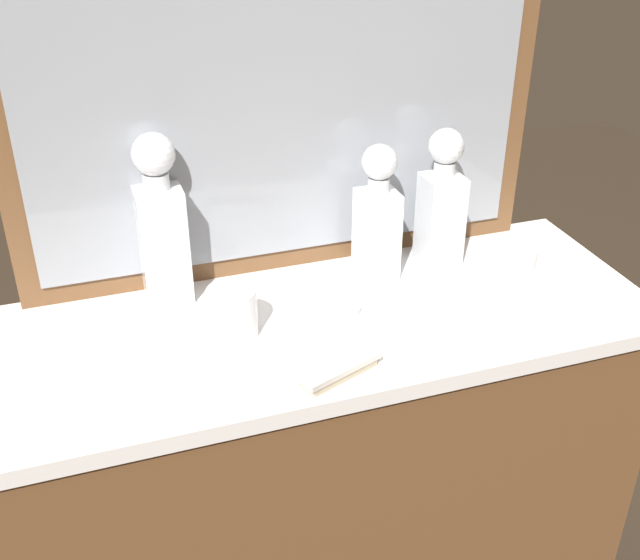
{
  "coord_description": "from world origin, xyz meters",
  "views": [
    {
      "loc": [
        -0.38,
        -1.13,
        1.68
      ],
      "look_at": [
        0.0,
        0.0,
        0.99
      ],
      "focal_mm": 44.41,
      "sensor_mm": 36.0,
      "label": 1
    }
  ],
  "objects_px": {
    "crystal_decanter_front": "(162,234)",
    "crystal_decanter_rear": "(441,212)",
    "crystal_tumbler_rear": "(513,273)",
    "silver_brush_center": "(338,368)",
    "porcelain_dish": "(338,308)",
    "crystal_decanter_far_left": "(377,225)",
    "crystal_tumbler_left": "(232,314)"
  },
  "relations": [
    {
      "from": "crystal_decanter_front",
      "to": "porcelain_dish",
      "type": "height_order",
      "value": "crystal_decanter_front"
    },
    {
      "from": "crystal_decanter_front",
      "to": "crystal_decanter_rear",
      "type": "height_order",
      "value": "crystal_decanter_front"
    },
    {
      "from": "crystal_tumbler_left",
      "to": "crystal_tumbler_rear",
      "type": "distance_m",
      "value": 0.53
    },
    {
      "from": "crystal_decanter_front",
      "to": "silver_brush_center",
      "type": "xyz_separation_m",
      "value": [
        0.22,
        -0.33,
        -0.12
      ]
    },
    {
      "from": "crystal_tumbler_rear",
      "to": "crystal_decanter_rear",
      "type": "bearing_deg",
      "value": 117.86
    },
    {
      "from": "crystal_decanter_rear",
      "to": "crystal_tumbler_left",
      "type": "distance_m",
      "value": 0.47
    },
    {
      "from": "crystal_decanter_front",
      "to": "crystal_tumbler_rear",
      "type": "bearing_deg",
      "value": -17.92
    },
    {
      "from": "crystal_tumbler_left",
      "to": "crystal_tumbler_rear",
      "type": "relative_size",
      "value": 0.92
    },
    {
      "from": "porcelain_dish",
      "to": "crystal_decanter_front",
      "type": "bearing_deg",
      "value": 151.82
    },
    {
      "from": "crystal_tumbler_left",
      "to": "silver_brush_center",
      "type": "bearing_deg",
      "value": -51.79
    },
    {
      "from": "crystal_tumbler_rear",
      "to": "silver_brush_center",
      "type": "distance_m",
      "value": 0.42
    },
    {
      "from": "crystal_decanter_rear",
      "to": "crystal_tumbler_rear",
      "type": "relative_size",
      "value": 2.92
    },
    {
      "from": "porcelain_dish",
      "to": "crystal_decanter_rear",
      "type": "bearing_deg",
      "value": 22.85
    },
    {
      "from": "crystal_decanter_rear",
      "to": "porcelain_dish",
      "type": "xyz_separation_m",
      "value": [
        -0.25,
        -0.11,
        -0.11
      ]
    },
    {
      "from": "crystal_tumbler_left",
      "to": "porcelain_dish",
      "type": "bearing_deg",
      "value": 3.88
    },
    {
      "from": "crystal_decanter_far_left",
      "to": "crystal_tumbler_left",
      "type": "bearing_deg",
      "value": -159.06
    },
    {
      "from": "crystal_tumbler_left",
      "to": "crystal_tumbler_rear",
      "type": "xyz_separation_m",
      "value": [
        0.53,
        -0.03,
        0.0
      ]
    },
    {
      "from": "crystal_decanter_front",
      "to": "crystal_decanter_rear",
      "type": "xyz_separation_m",
      "value": [
        0.53,
        -0.05,
        -0.02
      ]
    },
    {
      "from": "crystal_decanter_far_left",
      "to": "crystal_decanter_rear",
      "type": "xyz_separation_m",
      "value": [
        0.13,
        -0.0,
        0.01
      ]
    },
    {
      "from": "crystal_tumbler_left",
      "to": "silver_brush_center",
      "type": "relative_size",
      "value": 0.58
    },
    {
      "from": "crystal_decanter_front",
      "to": "silver_brush_center",
      "type": "distance_m",
      "value": 0.42
    },
    {
      "from": "crystal_decanter_front",
      "to": "porcelain_dish",
      "type": "xyz_separation_m",
      "value": [
        0.28,
        -0.15,
        -0.12
      ]
    },
    {
      "from": "crystal_decanter_rear",
      "to": "porcelain_dish",
      "type": "relative_size",
      "value": 3.38
    },
    {
      "from": "crystal_decanter_rear",
      "to": "silver_brush_center",
      "type": "relative_size",
      "value": 1.84
    },
    {
      "from": "crystal_decanter_far_left",
      "to": "crystal_tumbler_rear",
      "type": "bearing_deg",
      "value": -35.69
    },
    {
      "from": "crystal_decanter_rear",
      "to": "silver_brush_center",
      "type": "bearing_deg",
      "value": -137.67
    },
    {
      "from": "crystal_tumbler_rear",
      "to": "silver_brush_center",
      "type": "relative_size",
      "value": 0.63
    },
    {
      "from": "crystal_decanter_front",
      "to": "crystal_decanter_far_left",
      "type": "relative_size",
      "value": 1.19
    },
    {
      "from": "crystal_tumbler_rear",
      "to": "porcelain_dish",
      "type": "xyz_separation_m",
      "value": [
        -0.33,
        0.05,
        -0.04
      ]
    },
    {
      "from": "crystal_decanter_far_left",
      "to": "crystal_tumbler_rear",
      "type": "xyz_separation_m",
      "value": [
        0.21,
        -0.15,
        -0.06
      ]
    },
    {
      "from": "crystal_tumbler_rear",
      "to": "porcelain_dish",
      "type": "bearing_deg",
      "value": 171.98
    },
    {
      "from": "crystal_decanter_rear",
      "to": "crystal_tumbler_rear",
      "type": "xyz_separation_m",
      "value": [
        0.08,
        -0.15,
        -0.07
      ]
    }
  ]
}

